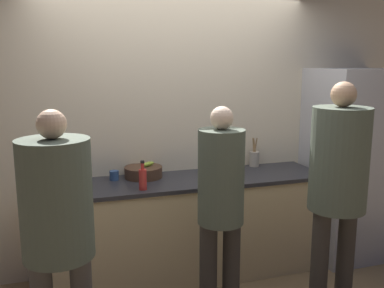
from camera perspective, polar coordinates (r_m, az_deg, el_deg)
name	(u,v)px	position (r m, az deg, el deg)	size (l,w,h in m)	color
wall_back	(175,129)	(4.00, -2.32, 1.95)	(5.20, 0.06, 2.60)	beige
counter	(185,227)	(3.93, -0.99, -10.99)	(2.53, 0.66, 0.91)	beige
refrigerator	(351,164)	(4.51, 20.41, -2.49)	(0.77, 0.72, 1.86)	#B7B7BC
person_left	(57,219)	(2.63, -17.51, -9.52)	(0.41, 0.41, 1.67)	#4C4742
person_center	(221,199)	(3.10, 3.86, -7.35)	(0.33, 0.33, 1.62)	#38332D
person_right	(338,176)	(3.28, 18.91, -4.09)	(0.41, 0.41, 1.79)	#38332D
fruit_bowl	(144,172)	(3.83, -6.48, -3.70)	(0.33, 0.33, 0.14)	#4C3323
utensil_crock	(254,158)	(4.24, 8.31, -1.90)	(0.10, 0.10, 0.28)	#ADA393
bottle_clear	(226,162)	(3.97, 4.57, -2.46)	(0.07, 0.07, 0.25)	silver
bottle_red	(143,178)	(3.46, -6.58, -4.57)	(0.06, 0.06, 0.24)	red
cup_blue	(114,175)	(3.79, -10.33, -4.14)	(0.08, 0.08, 0.08)	#335184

